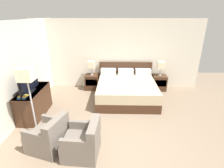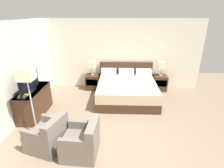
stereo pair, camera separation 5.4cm
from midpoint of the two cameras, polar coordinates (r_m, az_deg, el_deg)
name	(u,v)px [view 1 (the left image)]	position (r m, az deg, el deg)	size (l,w,h in m)	color
ground_plane	(115,155)	(3.83, 0.39, -22.21)	(10.92, 10.92, 0.00)	#84705B
wall_back	(116,54)	(6.56, 1.07, 9.63)	(6.21, 0.06, 2.52)	silver
wall_left	(18,72)	(5.18, -28.57, 3.52)	(0.06, 5.44, 2.52)	silver
bed	(126,89)	(5.87, 4.49, -1.66)	(1.96, 2.03, 1.00)	#422819
nightstand_left	(92,82)	(6.61, -6.73, 0.68)	(0.49, 0.44, 0.56)	#422819
nightstand_right	(159,83)	(6.73, 14.90, 0.46)	(0.49, 0.44, 0.56)	#422819
table_lamp_left	(91,65)	(6.40, -6.99, 6.26)	(0.24, 0.24, 0.52)	#B7B7BC
table_lamp_right	(161,65)	(6.53, 15.47, 5.93)	(0.24, 0.24, 0.52)	#B7B7BC
dresser	(34,102)	(5.30, -24.29, -5.49)	(0.50, 1.30, 0.76)	#422819
tv	(29,83)	(5.00, -25.76, 0.35)	(0.18, 0.97, 0.51)	black
book_red_cover	(23,97)	(4.78, -27.43, -3.84)	(0.19, 0.19, 0.04)	#234C8E
book_blue_cover	(23,96)	(4.76, -27.27, -3.48)	(0.19, 0.15, 0.03)	gold
armchair_by_window	(49,137)	(4.03, -20.28, -15.86)	(0.86, 0.85, 0.76)	#70665B
armchair_companion	(83,142)	(3.71, -9.77, -18.27)	(0.73, 0.72, 0.76)	#70665B
floor_lamp	(27,80)	(4.09, -26.28, 1.15)	(0.31, 0.31, 1.64)	#B7B7BC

